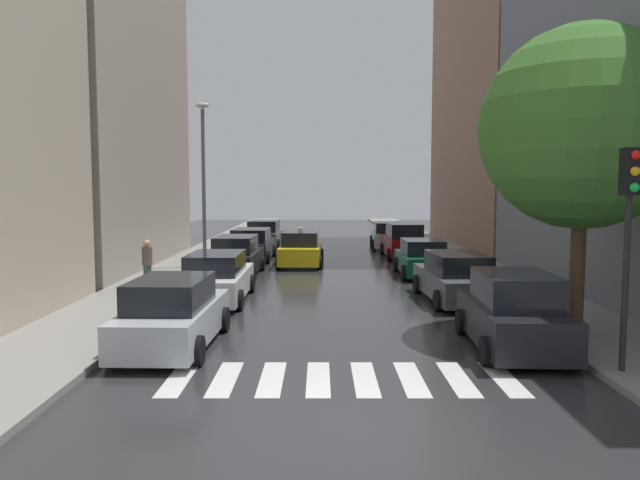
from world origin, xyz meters
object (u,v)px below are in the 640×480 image
Objects in this scene: parked_car_right_nearest at (513,314)px; traffic_light_right_corner at (629,209)px; parked_car_left_fourth at (251,245)px; taxi_midroad at (300,249)px; parked_car_left_fifth at (264,235)px; parked_car_right_second at (455,279)px; pedestrian_foreground at (147,262)px; lamp_post_left at (203,173)px; parked_car_left_nearest at (172,315)px; parked_car_right_fifth at (388,236)px; parked_car_left_second at (216,278)px; parked_car_right_fourth at (403,242)px; parked_car_right_third at (421,259)px; parked_car_left_third at (236,257)px; street_tree_right at (582,128)px.

traffic_light_right_corner reaches higher than parked_car_right_nearest.
taxi_midroad is at bearing -127.34° from parked_car_left_fourth.
parked_car_right_nearest is 0.95× the size of taxi_midroad.
parked_car_left_fifth reaches higher than parked_car_left_fourth.
traffic_light_right_corner reaches higher than taxi_midroad.
parked_car_left_fifth is 19.18m from parked_car_right_second.
traffic_light_right_corner reaches higher than pedestrian_foreground.
pedestrian_foreground is (-5.23, -7.21, 0.27)m from taxi_midroad.
lamp_post_left is at bearing 61.14° from pedestrian_foreground.
lamp_post_left is (-9.53, 7.49, 3.54)m from parked_car_right_second.
parked_car_left_nearest is at bearing -88.88° from pedestrian_foreground.
parked_car_left_fourth is 13.71m from parked_car_right_second.
parked_car_right_second reaches higher than parked_car_right_fifth.
lamp_post_left is (-1.79, 7.43, 3.55)m from parked_car_left_second.
traffic_light_right_corner is (9.33, -19.22, 2.53)m from parked_car_left_fourth.
lamp_post_left reaches higher than parked_car_left_second.
parked_car_right_nearest is at bearing -158.98° from taxi_midroad.
lamp_post_left is at bearing 157.53° from parked_car_left_fourth.
taxi_midroad reaches higher than parked_car_left_second.
taxi_midroad reaches higher than parked_car_left_fifth.
taxi_midroad is at bearing 118.94° from parked_car_right_fourth.
parked_car_right_fifth is 14.10m from lamp_post_left.
parked_car_right_third is 6.23m from taxi_midroad.
lamp_post_left is at bearing 173.00° from parked_car_left_fifth.
parked_car_right_nearest is 0.99× the size of parked_car_right_fourth.
parked_car_left_second is at bearing 0.99° from parked_car_left_nearest.
parked_car_left_third is 5.46m from parked_car_left_fourth.
pedestrian_foreground is (-2.64, -3.82, 0.25)m from parked_car_left_third.
parked_car_right_nearest is at bearing -177.02° from parked_car_right_fifth.
parked_car_right_fourth is 11.19m from lamp_post_left.
parked_car_right_second is at bearing -148.35° from taxi_midroad.
parked_car_left_fifth is at bearing 92.06° from parked_car_right_fifth.
parked_car_left_fourth is 0.97× the size of parked_car_right_second.
parked_car_left_fifth is 15.80m from pedestrian_foreground.
parked_car_right_fourth is (7.77, 17.93, 0.07)m from parked_car_left_nearest.
parked_car_left_nearest is 9.87m from traffic_light_right_corner.
street_tree_right is 1.03× the size of lamp_post_left.
parked_car_right_nearest is at bearing -146.30° from street_tree_right.
pedestrian_foreground is (-10.51, -10.30, 0.20)m from parked_car_right_fourth.
pedestrian_foreground reaches higher than parked_car_left_fourth.
street_tree_right reaches higher than parked_car_left_fifth.
parked_car_left_nearest is 1.02× the size of taxi_midroad.
lamp_post_left is at bearing 13.72° from parked_car_left_second.
parked_car_left_second is at bearing 87.01° from parked_car_right_second.
parked_car_left_fourth reaches higher than parked_car_right_second.
parked_car_right_third is (-0.16, 5.66, -0.03)m from parked_car_right_second.
parked_car_left_fourth is 3.28m from taxi_midroad.
lamp_post_left is (-9.51, -4.77, 3.46)m from parked_car_right_fourth.
pedestrian_foreground is 14.69m from street_tree_right.
parked_car_right_nearest is at bearing -55.31° from pedestrian_foreground.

